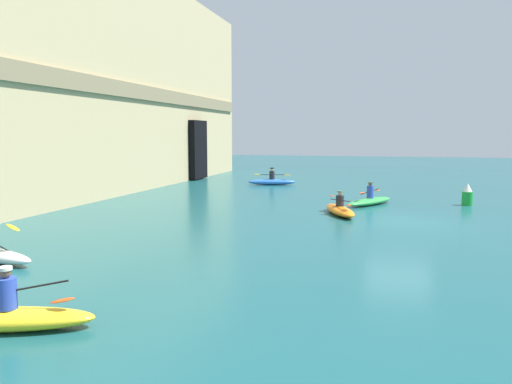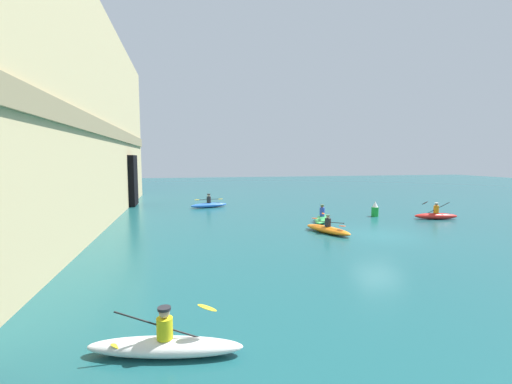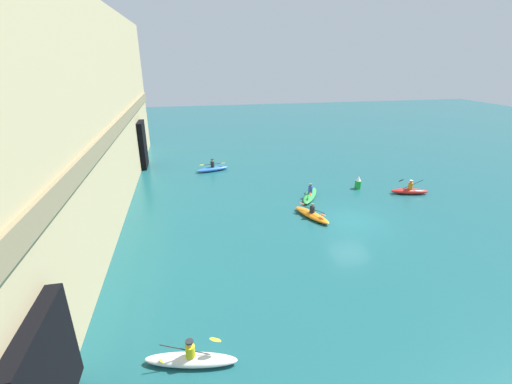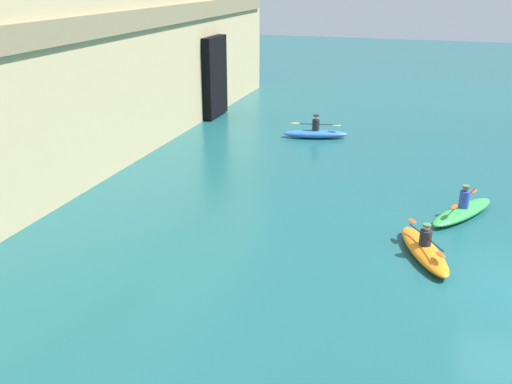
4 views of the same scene
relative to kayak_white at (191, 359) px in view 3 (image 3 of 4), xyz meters
name	(u,v)px [view 3 (image 3 of 4)]	position (x,y,z in m)	size (l,w,h in m)	color
ground_plane	(353,222)	(9.33, -10.84, -0.23)	(120.00, 120.00, 0.00)	#195156
cliff_bluff	(47,124)	(11.84, 7.18, 6.44)	(44.03, 6.80, 13.39)	tan
kayak_white	(191,359)	(0.00, 0.00, 0.00)	(1.33, 3.38, 1.09)	white
kayak_blue	(213,169)	(22.00, -2.64, 0.02)	(1.54, 3.29, 1.18)	blue
kayak_orange	(312,214)	(10.46, -8.38, -0.01)	(3.26, 1.96, 1.03)	orange
kayak_green	(310,195)	(13.87, -9.50, -0.02)	(3.40, 2.45, 1.13)	green
kayak_red	(410,191)	(13.01, -17.54, 0.02)	(1.41, 2.98, 1.25)	red
marker_buoy	(358,183)	(14.94, -14.05, 0.27)	(0.50, 0.50, 1.08)	green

